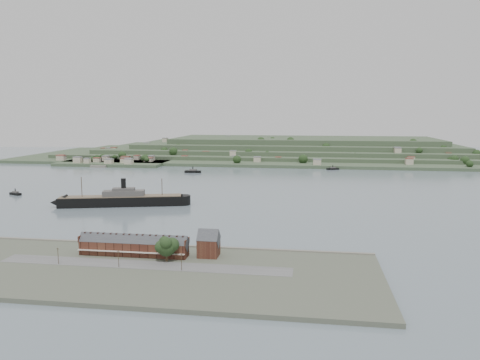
# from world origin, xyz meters

# --- Properties ---
(ground) EXTENTS (1400.00, 1400.00, 0.00)m
(ground) POSITION_xyz_m (0.00, 0.00, 0.00)
(ground) COLOR slate
(ground) RESTS_ON ground
(near_shore) EXTENTS (220.00, 80.00, 2.60)m
(near_shore) POSITION_xyz_m (0.00, -186.75, 1.01)
(near_shore) COLOR #4C5142
(near_shore) RESTS_ON ground
(terrace_row) EXTENTS (55.60, 9.80, 11.07)m
(terrace_row) POSITION_xyz_m (-10.00, -168.02, 6.84)
(terrace_row) COLOR #472219
(terrace_row) RESTS_ON ground
(gabled_building) EXTENTS (10.40, 10.18, 14.09)m
(gabled_building) POSITION_xyz_m (27.50, -164.00, 8.19)
(gabled_building) COLOR #472219
(gabled_building) RESTS_ON ground
(far_peninsula) EXTENTS (760.00, 309.00, 30.00)m
(far_peninsula) POSITION_xyz_m (27.91, 393.10, 11.88)
(far_peninsula) COLOR #374F34
(far_peninsula) RESTS_ON ground
(steamship) EXTENTS (106.82, 38.99, 26.09)m
(steamship) POSITION_xyz_m (-72.66, -41.07, 4.82)
(steamship) COLOR black
(steamship) RESTS_ON ground
(tugboat) EXTENTS (13.35, 7.87, 5.84)m
(tugboat) POSITION_xyz_m (-183.53, -7.87, 1.42)
(tugboat) COLOR black
(tugboat) RESTS_ON ground
(ferry_west) EXTENTS (20.15, 6.55, 7.46)m
(ferry_west) POSITION_xyz_m (-65.53, 168.21, 1.80)
(ferry_west) COLOR black
(ferry_west) RESTS_ON ground
(ferry_east) EXTENTS (16.23, 9.44, 5.88)m
(ferry_east) POSITION_xyz_m (105.27, 225.00, 1.42)
(ferry_east) COLOR black
(ferry_east) RESTS_ON ground
(fig_tree) EXTENTS (11.16, 9.67, 12.46)m
(fig_tree) POSITION_xyz_m (9.47, -175.24, 9.61)
(fig_tree) COLOR #3A2C1B
(fig_tree) RESTS_ON ground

